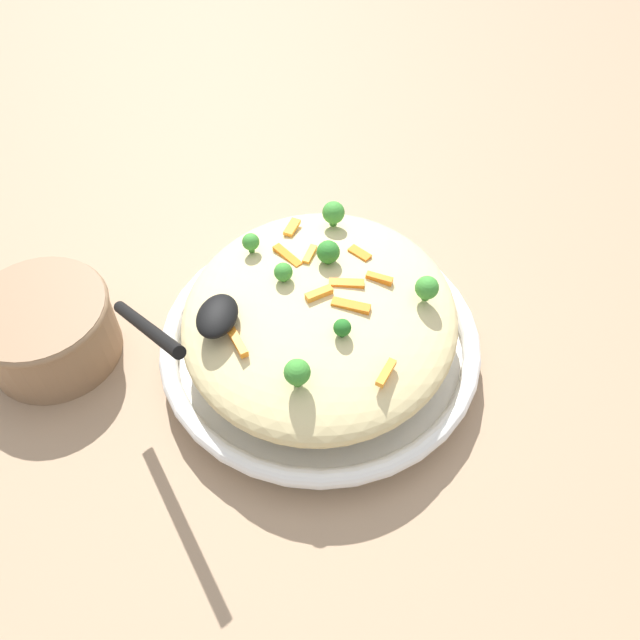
# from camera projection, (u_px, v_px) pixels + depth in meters

# --- Properties ---
(ground_plane) EXTENTS (2.40, 2.40, 0.00)m
(ground_plane) POSITION_uv_depth(u_px,v_px,m) (320.00, 357.00, 0.76)
(ground_plane) COLOR #9E7F60
(serving_bowl) EXTENTS (0.36, 0.36, 0.04)m
(serving_bowl) POSITION_uv_depth(u_px,v_px,m) (320.00, 344.00, 0.74)
(serving_bowl) COLOR white
(serving_bowl) RESTS_ON ground_plane
(pasta_mound) EXTENTS (0.31, 0.29, 0.08)m
(pasta_mound) POSITION_uv_depth(u_px,v_px,m) (320.00, 316.00, 0.70)
(pasta_mound) COLOR #DBC689
(pasta_mound) RESTS_ON serving_bowl
(carrot_piece_0) EXTENTS (0.02, 0.03, 0.01)m
(carrot_piece_0) POSITION_uv_depth(u_px,v_px,m) (360.00, 254.00, 0.71)
(carrot_piece_0) COLOR orange
(carrot_piece_0) RESTS_ON pasta_mound
(carrot_piece_1) EXTENTS (0.03, 0.02, 0.01)m
(carrot_piece_1) POSITION_uv_depth(u_px,v_px,m) (292.00, 227.00, 0.74)
(carrot_piece_1) COLOR orange
(carrot_piece_1) RESTS_ON pasta_mound
(carrot_piece_2) EXTENTS (0.01, 0.04, 0.01)m
(carrot_piece_2) POSITION_uv_depth(u_px,v_px,m) (351.00, 306.00, 0.66)
(carrot_piece_2) COLOR orange
(carrot_piece_2) RESTS_ON pasta_mound
(carrot_piece_3) EXTENTS (0.02, 0.04, 0.01)m
(carrot_piece_3) POSITION_uv_depth(u_px,v_px,m) (347.00, 284.00, 0.68)
(carrot_piece_3) COLOR orange
(carrot_piece_3) RESTS_ON pasta_mound
(carrot_piece_4) EXTENTS (0.02, 0.03, 0.01)m
(carrot_piece_4) POSITION_uv_depth(u_px,v_px,m) (318.00, 294.00, 0.66)
(carrot_piece_4) COLOR orange
(carrot_piece_4) RESTS_ON pasta_mound
(carrot_piece_5) EXTENTS (0.03, 0.01, 0.01)m
(carrot_piece_5) POSITION_uv_depth(u_px,v_px,m) (310.00, 255.00, 0.70)
(carrot_piece_5) COLOR orange
(carrot_piece_5) RESTS_ON pasta_mound
(carrot_piece_6) EXTENTS (0.03, 0.02, 0.01)m
(carrot_piece_6) POSITION_uv_depth(u_px,v_px,m) (386.00, 373.00, 0.61)
(carrot_piece_6) COLOR orange
(carrot_piece_6) RESTS_ON pasta_mound
(carrot_piece_7) EXTENTS (0.03, 0.03, 0.01)m
(carrot_piece_7) POSITION_uv_depth(u_px,v_px,m) (237.00, 342.00, 0.63)
(carrot_piece_7) COLOR orange
(carrot_piece_7) RESTS_ON pasta_mound
(carrot_piece_8) EXTENTS (0.01, 0.03, 0.01)m
(carrot_piece_8) POSITION_uv_depth(u_px,v_px,m) (379.00, 279.00, 0.68)
(carrot_piece_8) COLOR orange
(carrot_piece_8) RESTS_ON pasta_mound
(carrot_piece_9) EXTENTS (0.03, 0.04, 0.01)m
(carrot_piece_9) POSITION_uv_depth(u_px,v_px,m) (288.00, 257.00, 0.70)
(carrot_piece_9) COLOR orange
(carrot_piece_9) RESTS_ON pasta_mound
(broccoli_floret_0) EXTENTS (0.02, 0.02, 0.02)m
(broccoli_floret_0) POSITION_uv_depth(u_px,v_px,m) (251.00, 242.00, 0.71)
(broccoli_floret_0) COLOR #377928
(broccoli_floret_0) RESTS_ON pasta_mound
(broccoli_floret_1) EXTENTS (0.02, 0.02, 0.03)m
(broccoli_floret_1) POSITION_uv_depth(u_px,v_px,m) (427.00, 288.00, 0.66)
(broccoli_floret_1) COLOR #377928
(broccoli_floret_1) RESTS_ON pasta_mound
(broccoli_floret_2) EXTENTS (0.02, 0.02, 0.02)m
(broccoli_floret_2) POSITION_uv_depth(u_px,v_px,m) (283.00, 272.00, 0.67)
(broccoli_floret_2) COLOR #377928
(broccoli_floret_2) RESTS_ON pasta_mound
(broccoli_floret_3) EXTENTS (0.03, 0.03, 0.03)m
(broccoli_floret_3) POSITION_uv_depth(u_px,v_px,m) (333.00, 213.00, 0.73)
(broccoli_floret_3) COLOR #377928
(broccoli_floret_3) RESTS_ON pasta_mound
(broccoli_floret_4) EXTENTS (0.02, 0.02, 0.03)m
(broccoli_floret_4) POSITION_uv_depth(u_px,v_px,m) (298.00, 373.00, 0.59)
(broccoli_floret_4) COLOR #377928
(broccoli_floret_4) RESTS_ON pasta_mound
(broccoli_floret_5) EXTENTS (0.02, 0.02, 0.03)m
(broccoli_floret_5) POSITION_uv_depth(u_px,v_px,m) (333.00, 253.00, 0.69)
(broccoli_floret_5) COLOR #296820
(broccoli_floret_5) RESTS_ON pasta_mound
(broccoli_floret_6) EXTENTS (0.02, 0.02, 0.02)m
(broccoli_floret_6) POSITION_uv_depth(u_px,v_px,m) (342.00, 328.00, 0.63)
(broccoli_floret_6) COLOR #205B1C
(broccoli_floret_6) RESTS_ON pasta_mound
(serving_spoon) EXTENTS (0.13, 0.12, 0.09)m
(serving_spoon) POSITION_uv_depth(u_px,v_px,m) (193.00, 320.00, 0.62)
(serving_spoon) COLOR black
(serving_spoon) RESTS_ON pasta_mound
(companion_bowl) EXTENTS (0.15, 0.15, 0.08)m
(companion_bowl) POSITION_uv_depth(u_px,v_px,m) (46.00, 327.00, 0.73)
(companion_bowl) COLOR #8C6B4C
(companion_bowl) RESTS_ON ground_plane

